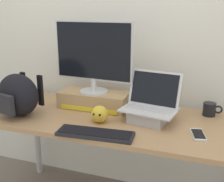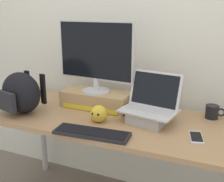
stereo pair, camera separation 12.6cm
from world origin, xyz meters
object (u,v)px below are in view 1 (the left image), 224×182
(external_keyboard, at_px, (95,133))
(messenger_backpack, at_px, (18,95))
(open_laptop, at_px, (150,111))
(toner_box_yellow, at_px, (94,100))
(coffee_mug, at_px, (210,109))
(plush_toy, at_px, (100,114))
(cell_phone, at_px, (198,135))
(desktop_monitor, at_px, (93,55))

(external_keyboard, height_order, messenger_backpack, messenger_backpack)
(messenger_backpack, bearing_deg, external_keyboard, 1.67)
(open_laptop, distance_m, external_keyboard, 0.40)
(toner_box_yellow, bearing_deg, messenger_backpack, -144.26)
(coffee_mug, distance_m, plush_toy, 0.73)
(toner_box_yellow, xyz_separation_m, cell_phone, (0.73, -0.24, -0.05))
(desktop_monitor, distance_m, cell_phone, 0.85)
(desktop_monitor, distance_m, open_laptop, 0.54)
(toner_box_yellow, relative_size, desktop_monitor, 0.86)
(messenger_backpack, bearing_deg, desktop_monitor, 49.27)
(plush_toy, bearing_deg, coffee_mug, 28.29)
(open_laptop, distance_m, cell_phone, 0.33)
(messenger_backpack, relative_size, coffee_mug, 2.81)
(toner_box_yellow, distance_m, coffee_mug, 0.79)
(messenger_backpack, height_order, coffee_mug, messenger_backpack)
(open_laptop, relative_size, external_keyboard, 0.83)
(plush_toy, bearing_deg, desktop_monitor, 120.20)
(cell_phone, bearing_deg, toner_box_yellow, 148.28)
(external_keyboard, distance_m, cell_phone, 0.58)
(toner_box_yellow, bearing_deg, coffee_mug, 7.83)
(plush_toy, bearing_deg, toner_box_yellow, 120.06)
(toner_box_yellow, relative_size, messenger_backpack, 1.40)
(external_keyboard, height_order, cell_phone, external_keyboard)
(desktop_monitor, xyz_separation_m, coffee_mug, (0.79, 0.11, -0.33))
(coffee_mug, bearing_deg, plush_toy, -151.71)
(messenger_backpack, bearing_deg, open_laptop, 26.22)
(toner_box_yellow, distance_m, desktop_monitor, 0.32)
(open_laptop, height_order, coffee_mug, open_laptop)
(open_laptop, height_order, messenger_backpack, open_laptop)
(external_keyboard, distance_m, plush_toy, 0.20)
(cell_phone, bearing_deg, coffee_mug, 67.17)
(coffee_mug, bearing_deg, desktop_monitor, -172.08)
(toner_box_yellow, distance_m, plush_toy, 0.28)
(messenger_backpack, distance_m, cell_phone, 1.15)
(messenger_backpack, bearing_deg, toner_box_yellow, 49.38)
(toner_box_yellow, relative_size, coffee_mug, 3.95)
(messenger_backpack, height_order, cell_phone, messenger_backpack)
(messenger_backpack, bearing_deg, coffee_mug, 32.34)
(toner_box_yellow, relative_size, external_keyboard, 1.11)
(desktop_monitor, bearing_deg, plush_toy, -55.58)
(toner_box_yellow, bearing_deg, cell_phone, -17.86)
(coffee_mug, bearing_deg, toner_box_yellow, -172.17)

